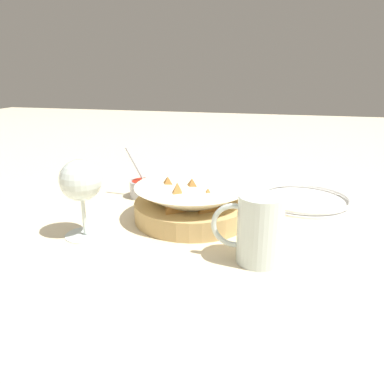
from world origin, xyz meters
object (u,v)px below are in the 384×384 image
at_px(wine_glass, 81,183).
at_px(side_plate, 304,199).
at_px(sauce_cup, 143,188).
at_px(food_basket, 192,203).
at_px(beer_mug, 258,232).

distance_m(wine_glass, side_plate, 0.52).
height_order(wine_glass, side_plate, wine_glass).
relative_size(wine_glass, side_plate, 0.66).
distance_m(sauce_cup, wine_glass, 0.25).
bearing_deg(food_basket, side_plate, -144.59).
relative_size(food_basket, side_plate, 1.08).
distance_m(sauce_cup, side_plate, 0.39).
bearing_deg(wine_glass, side_plate, -144.45).
height_order(food_basket, side_plate, food_basket).
height_order(beer_mug, side_plate, beer_mug).
xyz_separation_m(food_basket, beer_mug, (-0.15, 0.15, 0.02)).
bearing_deg(food_basket, wine_glass, 35.74).
xyz_separation_m(food_basket, wine_glass, (0.18, 0.13, 0.07)).
relative_size(food_basket, wine_glass, 1.63).
bearing_deg(sauce_cup, food_basket, 143.78).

